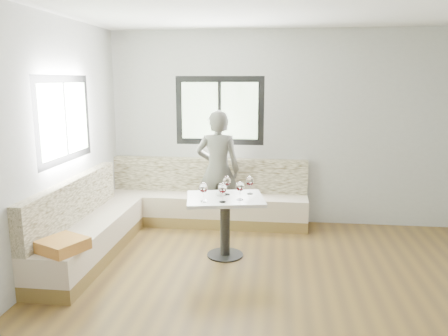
{
  "coord_description": "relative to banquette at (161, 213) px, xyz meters",
  "views": [
    {
      "loc": [
        -0.05,
        -3.87,
        2.1
      ],
      "look_at": [
        -0.67,
        1.18,
        1.07
      ],
      "focal_mm": 35.0,
      "sensor_mm": 36.0,
      "label": 1
    }
  ],
  "objects": [
    {
      "name": "wine_glass_c",
      "position": [
        1.13,
        -0.64,
        0.56
      ],
      "size": [
        0.1,
        0.1,
        0.22
      ],
      "color": "white",
      "rests_on": "table"
    },
    {
      "name": "wine_glass_d",
      "position": [
        0.95,
        -0.42,
        0.56
      ],
      "size": [
        0.1,
        0.1,
        0.22
      ],
      "color": "white",
      "rests_on": "table"
    },
    {
      "name": "wine_glass_b",
      "position": [
        0.94,
        -0.76,
        0.56
      ],
      "size": [
        0.1,
        0.1,
        0.22
      ],
      "color": "white",
      "rests_on": "table"
    },
    {
      "name": "wine_glass_e",
      "position": [
        1.22,
        -0.36,
        0.56
      ],
      "size": [
        0.1,
        0.1,
        0.22
      ],
      "color": "white",
      "rests_on": "table"
    },
    {
      "name": "banquette",
      "position": [
        0.0,
        0.0,
        0.0
      ],
      "size": [
        2.9,
        2.82,
        0.95
      ],
      "color": "brown",
      "rests_on": "ground"
    },
    {
      "name": "person",
      "position": [
        0.71,
        0.49,
        0.51
      ],
      "size": [
        0.62,
        0.41,
        1.69
      ],
      "primitive_type": "imported",
      "rotation": [
        0.0,
        0.0,
        3.14
      ],
      "color": "#504E47",
      "rests_on": "ground"
    },
    {
      "name": "wine_glass_a",
      "position": [
        0.72,
        -0.76,
        0.56
      ],
      "size": [
        0.1,
        0.1,
        0.22
      ],
      "color": "white",
      "rests_on": "table"
    },
    {
      "name": "room",
      "position": [
        1.51,
        -1.54,
        1.08
      ],
      "size": [
        5.01,
        5.01,
        2.81
      ],
      "color": "brown",
      "rests_on": "ground"
    },
    {
      "name": "olive_ramekin",
      "position": [
        0.88,
        -0.46,
        0.43
      ],
      "size": [
        0.11,
        0.11,
        0.04
      ],
      "color": "white",
      "rests_on": "table"
    },
    {
      "name": "table",
      "position": [
        0.94,
        -0.54,
        0.22
      ],
      "size": [
        1.01,
        0.85,
        0.73
      ],
      "rotation": [
        0.0,
        0.0,
        0.19
      ],
      "color": "black",
      "rests_on": "ground"
    }
  ]
}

